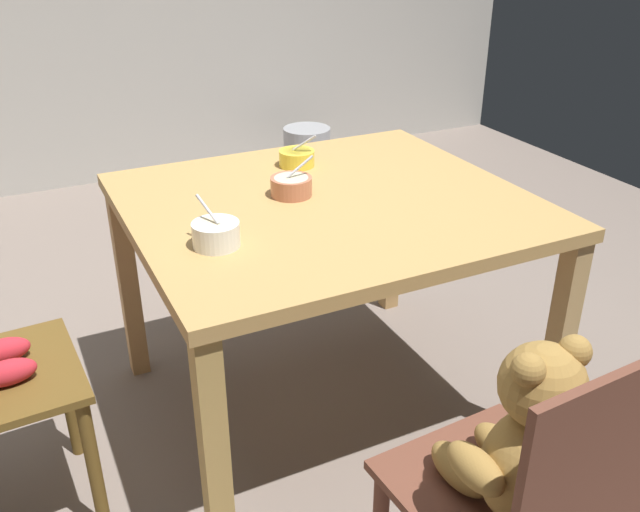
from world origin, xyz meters
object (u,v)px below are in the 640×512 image
at_px(porridge_bowl_terracotta_center, 291,186).
at_px(metal_pail, 307,150).
at_px(porridge_bowl_yellow_far_center, 297,158).
at_px(porridge_bowl_white_near_left, 216,234).
at_px(dining_table, 327,227).
at_px(teddy_chair_near_front, 525,466).

xyz_separation_m(porridge_bowl_terracotta_center, metal_pail, (1.01, 2.08, -0.64)).
height_order(porridge_bowl_yellow_far_center, porridge_bowl_white_near_left, porridge_bowl_white_near_left).
bearing_deg(porridge_bowl_yellow_far_center, metal_pail, 64.19).
distance_m(porridge_bowl_yellow_far_center, porridge_bowl_terracotta_center, 0.26).
relative_size(porridge_bowl_yellow_far_center, porridge_bowl_white_near_left, 0.93).
relative_size(dining_table, teddy_chair_near_front, 1.30).
bearing_deg(teddy_chair_near_front, porridge_bowl_terracotta_center, -2.57).
height_order(porridge_bowl_white_near_left, porridge_bowl_terracotta_center, porridge_bowl_white_near_left).
distance_m(porridge_bowl_terracotta_center, metal_pail, 2.40).
height_order(dining_table, porridge_bowl_terracotta_center, porridge_bowl_terracotta_center).
bearing_deg(teddy_chair_near_front, dining_table, -7.42).
bearing_deg(porridge_bowl_yellow_far_center, dining_table, -97.32).
bearing_deg(porridge_bowl_yellow_far_center, porridge_bowl_white_near_left, -132.94).
xyz_separation_m(teddy_chair_near_front, porridge_bowl_white_near_left, (-0.33, 0.81, 0.21)).
bearing_deg(teddy_chair_near_front, metal_pail, -21.32).
bearing_deg(teddy_chair_near_front, porridge_bowl_white_near_left, 18.43).
height_order(dining_table, teddy_chair_near_front, teddy_chair_near_front).
relative_size(teddy_chair_near_front, metal_pail, 2.96).
height_order(teddy_chair_near_front, porridge_bowl_yellow_far_center, teddy_chair_near_front).
xyz_separation_m(porridge_bowl_yellow_far_center, porridge_bowl_white_near_left, (-0.43, -0.46, 0.01)).
bearing_deg(porridge_bowl_white_near_left, dining_table, 21.95).
xyz_separation_m(teddy_chair_near_front, metal_pail, (1.00, 3.12, -0.43)).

